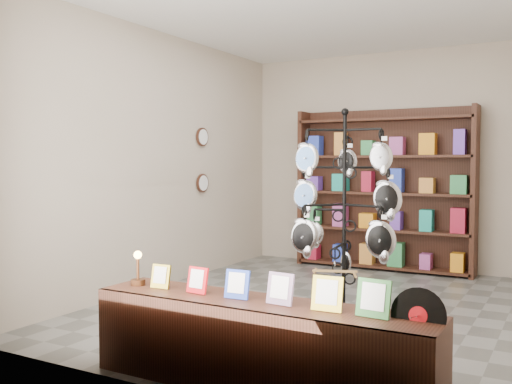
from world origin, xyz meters
The scene contains 6 objects.
ground centered at (0.00, 0.00, 0.00)m, with size 5.00×5.00×0.00m, color slate.
room_envelope centered at (0.00, 0.00, 1.85)m, with size 5.00×5.00×5.00m.
display_tree centered at (0.58, -0.83, 1.11)m, with size 1.00×0.98×1.92m.
front_shelf centered at (0.50, -2.18, 0.29)m, with size 2.34×0.49×0.83m.
back_shelving centered at (0.00, 2.30, 1.03)m, with size 2.42×0.36×2.20m.
wall_clocks centered at (-1.97, 0.80, 1.50)m, with size 0.03×0.24×0.84m.
Camera 1 is at (2.25, -5.36, 1.47)m, focal length 40.00 mm.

